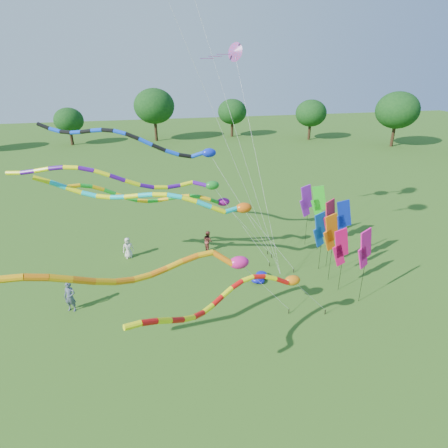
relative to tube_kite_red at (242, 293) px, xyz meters
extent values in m
plane|color=#265416|center=(1.96, 2.58, -3.85)|extent=(160.00, 160.00, 0.00)
cylinder|color=#382314|center=(41.46, 46.24, -2.27)|extent=(0.50, 0.50, 3.17)
ellipsoid|color=#0E3510|center=(41.46, 46.24, 1.87)|extent=(6.68, 6.68, 5.68)
cylinder|color=#382314|center=(28.71, 54.77, -2.69)|extent=(0.50, 0.50, 2.32)
ellipsoid|color=#0E3510|center=(28.71, 54.77, 0.35)|extent=(4.91, 4.91, 4.17)
cylinder|color=#382314|center=(13.44, 55.97, -2.18)|extent=(0.50, 0.50, 3.34)
ellipsoid|color=#0E3510|center=(13.44, 55.97, 2.18)|extent=(7.04, 7.04, 5.99)
cylinder|color=#382314|center=(-0.84, 58.46, -2.45)|extent=(0.50, 0.50, 2.80)
ellipsoid|color=#0E3510|center=(-0.84, 58.46, 1.21)|extent=(5.92, 5.92, 5.03)
cylinder|color=#382314|center=(-14.36, 53.20, -2.18)|extent=(0.50, 0.50, 3.34)
ellipsoid|color=#0E3510|center=(-14.36, 53.20, 2.18)|extent=(7.05, 7.05, 6.00)
cylinder|color=black|center=(5.58, 2.46, -3.70)|extent=(0.05, 0.05, 0.30)
cylinder|color=silver|center=(4.22, 1.85, -2.04)|extent=(0.02, 0.02, 4.27)
ellipsoid|color=orange|center=(2.87, 1.24, -0.51)|extent=(0.79, 0.51, 0.51)
cylinder|color=red|center=(2.24, 1.06, -0.33)|extent=(0.23, 0.23, 0.71)
cylinder|color=#FAFF0D|center=(1.62, 0.98, -0.02)|extent=(0.23, 0.23, 0.67)
cylinder|color=red|center=(1.03, 0.87, 0.17)|extent=(0.23, 0.23, 0.62)
cylinder|color=#FAFF0D|center=(0.45, 0.72, 0.23)|extent=(0.23, 0.23, 0.59)
cylinder|color=red|center=(-0.10, 0.50, 0.15)|extent=(0.23, 0.23, 0.61)
cylinder|color=#FAFF0D|center=(-0.62, 0.22, 0.00)|extent=(0.23, 0.23, 0.62)
cylinder|color=red|center=(-1.12, -0.12, -0.13)|extent=(0.23, 0.23, 0.62)
cylinder|color=#FAFF0D|center=(-1.59, -0.51, -0.19)|extent=(0.23, 0.23, 0.62)
cylinder|color=red|center=(-2.06, -0.92, -0.11)|extent=(0.23, 0.23, 0.64)
cylinder|color=#FAFF0D|center=(-2.52, -1.34, 0.11)|extent=(0.23, 0.23, 0.68)
cylinder|color=red|center=(-2.99, -1.74, 0.42)|extent=(0.23, 0.23, 0.70)
cylinder|color=#FAFF0D|center=(-3.47, -2.11, 0.75)|extent=(0.23, 0.23, 0.68)
cylinder|color=red|center=(-3.98, -2.42, 1.02)|extent=(0.23, 0.23, 0.63)
cylinder|color=#FAFF0D|center=(-4.51, -2.67, 1.17)|extent=(0.23, 0.23, 0.60)
cylinder|color=black|center=(3.61, 2.97, -3.70)|extent=(0.05, 0.05, 0.30)
cylinder|color=silver|center=(2.04, 2.63, -1.68)|extent=(0.02, 0.02, 4.96)
ellipsoid|color=#D8187B|center=(0.46, 2.29, 0.21)|extent=(1.00, 0.64, 0.64)
cylinder|color=orange|center=(-0.32, 2.38, 0.49)|extent=(0.29, 0.29, 1.10)
cylinder|color=#F6A20C|center=(-1.15, 2.49, 0.76)|extent=(0.29, 0.29, 0.79)
cylinder|color=orange|center=(-1.92, 2.31, 0.70)|extent=(0.29, 0.29, 0.80)
cylinder|color=#F6A20C|center=(-2.68, 2.07, 0.59)|extent=(0.29, 0.29, 0.81)
cylinder|color=orange|center=(-3.43, 1.77, 0.50)|extent=(0.29, 0.29, 0.81)
cylinder|color=#F6A20C|center=(-4.17, 1.43, 0.50)|extent=(0.29, 0.29, 0.82)
cylinder|color=orange|center=(-4.90, 1.07, 0.65)|extent=(0.29, 0.29, 0.85)
cylinder|color=#F6A20C|center=(-5.63, 0.72, 0.93)|extent=(0.29, 0.29, 0.88)
cylinder|color=orange|center=(-6.37, 0.40, 1.29)|extent=(0.29, 0.29, 0.89)
cylinder|color=#F6A20C|center=(-7.13, 0.13, 1.65)|extent=(0.29, 0.29, 0.86)
cylinder|color=orange|center=(-7.89, -0.08, 1.93)|extent=(0.29, 0.29, 0.82)
cylinder|color=#F6A20C|center=(-8.67, -0.22, 2.08)|extent=(0.29, 0.29, 0.80)
cylinder|color=black|center=(4.30, 8.24, -3.70)|extent=(0.05, 0.05, 0.30)
cylinder|color=silver|center=(2.33, 8.32, -0.66)|extent=(0.02, 0.02, 7.02)
ellipsoid|color=#167D1F|center=(0.37, 8.39, 2.25)|extent=(0.85, 0.54, 0.54)
cylinder|color=#460C88|center=(-0.37, 8.64, 2.31)|extent=(0.25, 0.25, 0.92)
cylinder|color=#FCFF0D|center=(-1.16, 8.83, 2.31)|extent=(0.25, 0.25, 0.81)
cylinder|color=#460C88|center=(-1.95, 8.70, 2.24)|extent=(0.25, 0.25, 0.81)
cylinder|color=#FCFF0D|center=(-2.75, 8.55, 2.29)|extent=(0.25, 0.25, 0.82)
cylinder|color=#460C88|center=(-3.55, 8.38, 2.47)|extent=(0.25, 0.25, 0.85)
cylinder|color=#FCFF0D|center=(-4.35, 8.24, 2.78)|extent=(0.25, 0.25, 0.88)
cylinder|color=#460C88|center=(-5.15, 8.13, 3.15)|extent=(0.25, 0.25, 0.89)
cylinder|color=#FCFF0D|center=(-5.94, 8.09, 3.50)|extent=(0.25, 0.25, 0.86)
cylinder|color=#460C88|center=(-6.73, 8.11, 3.76)|extent=(0.25, 0.25, 0.82)
cylinder|color=#FCFF0D|center=(-7.52, 8.20, 3.88)|extent=(0.25, 0.25, 0.80)
cylinder|color=#460C88|center=(-8.31, 8.35, 3.86)|extent=(0.25, 0.25, 0.81)
cylinder|color=#FCFF0D|center=(-9.09, 8.54, 3.75)|extent=(0.25, 0.25, 0.83)
cylinder|color=#460C88|center=(-9.88, 8.76, 3.62)|extent=(0.25, 0.25, 0.82)
cylinder|color=#FCFF0D|center=(-10.66, 8.98, 3.55)|extent=(0.25, 0.25, 0.81)
cylinder|color=black|center=(4.84, 9.38, -3.70)|extent=(0.05, 0.05, 0.30)
cylinder|color=silver|center=(2.74, 10.10, 0.06)|extent=(0.02, 0.02, 8.51)
ellipsoid|color=#0E24C4|center=(0.64, 10.82, 3.70)|extent=(0.92, 0.59, 0.59)
cylinder|color=blue|center=(-0.07, 11.09, 3.55)|extent=(0.27, 0.27, 0.88)
cylinder|color=black|center=(-0.87, 11.28, 3.48)|extent=(0.27, 0.27, 0.86)
cylinder|color=blue|center=(-1.71, 11.37, 3.70)|extent=(0.27, 0.27, 0.89)
cylinder|color=black|center=(-2.54, 11.49, 4.04)|extent=(0.27, 0.27, 0.92)
cylinder|color=blue|center=(-3.35, 11.66, 4.42)|extent=(0.27, 0.27, 0.91)
cylinder|color=black|center=(-4.14, 11.89, 4.76)|extent=(0.27, 0.27, 0.88)
cylinder|color=blue|center=(-4.91, 12.18, 5.00)|extent=(0.27, 0.27, 0.84)
cylinder|color=black|center=(-5.66, 12.54, 5.10)|extent=(0.27, 0.27, 0.83)
cylinder|color=blue|center=(-6.39, 12.94, 5.06)|extent=(0.27, 0.27, 0.85)
cylinder|color=black|center=(-7.11, 13.38, 4.95)|extent=(0.27, 0.27, 0.86)
cylinder|color=blue|center=(-7.83, 13.83, 4.83)|extent=(0.27, 0.27, 0.85)
cylinder|color=black|center=(-8.55, 14.27, 4.80)|extent=(0.27, 0.27, 0.84)
cylinder|color=blue|center=(-9.28, 14.67, 4.90)|extent=(0.27, 0.27, 0.85)
cylinder|color=black|center=(-10.03, 15.02, 5.13)|extent=(0.27, 0.27, 0.88)
cylinder|color=black|center=(5.60, 7.08, -3.70)|extent=(0.05, 0.05, 0.30)
cylinder|color=silver|center=(3.87, 7.30, -1.31)|extent=(0.02, 0.02, 5.70)
ellipsoid|color=#DD590D|center=(2.15, 7.52, 0.95)|extent=(1.01, 0.65, 0.65)
cylinder|color=#0BBEC6|center=(1.36, 7.42, 0.91)|extent=(0.29, 0.29, 0.94)
cylinder|color=#EAEB0C|center=(0.49, 7.28, 1.07)|extent=(0.29, 0.29, 0.94)
cylinder|color=#0BBEC6|center=(-0.36, 7.31, 1.46)|extent=(0.29, 0.29, 0.93)
cylinder|color=#EAEB0C|center=(-1.20, 7.41, 1.80)|extent=(0.29, 0.29, 0.89)
cylinder|color=#0BBEC6|center=(-2.03, 7.58, 2.01)|extent=(0.29, 0.29, 0.86)
cylinder|color=#EAEB0C|center=(-2.85, 7.81, 2.08)|extent=(0.29, 0.29, 0.86)
cylinder|color=#0BBEC6|center=(-3.66, 8.08, 2.03)|extent=(0.29, 0.29, 0.87)
cylinder|color=#EAEB0C|center=(-4.48, 8.38, 1.92)|extent=(0.29, 0.29, 0.88)
cylinder|color=#0BBEC6|center=(-5.29, 8.68, 1.82)|extent=(0.29, 0.29, 0.87)
cylinder|color=#EAEB0C|center=(-6.10, 8.95, 1.82)|extent=(0.29, 0.29, 0.86)
cylinder|color=#0BBEC6|center=(-6.92, 9.17, 1.96)|extent=(0.29, 0.29, 0.87)
cylinder|color=#EAEB0C|center=(-7.75, 9.34, 2.22)|extent=(0.29, 0.29, 0.91)
cylinder|color=#0BBEC6|center=(-8.59, 9.43, 2.58)|extent=(0.29, 0.29, 0.93)
cylinder|color=#EAEB0C|center=(-9.44, 9.47, 2.94)|extent=(0.29, 0.29, 0.92)
cylinder|color=black|center=(4.73, 9.92, -3.70)|extent=(0.05, 0.05, 0.30)
cylinder|color=silver|center=(3.06, 9.90, -1.51)|extent=(0.02, 0.02, 5.31)
ellipsoid|color=#8A0C7A|center=(1.39, 9.87, 0.55)|extent=(0.87, 0.56, 0.56)
cylinder|color=green|center=(0.72, 9.58, 0.77)|extent=(0.25, 0.25, 0.96)
cylinder|color=#FFB40D|center=(0.07, 9.33, 1.10)|extent=(0.25, 0.25, 0.70)
cylinder|color=green|center=(-0.59, 9.41, 1.26)|extent=(0.25, 0.25, 0.67)
cylinder|color=#FFB40D|center=(-1.25, 9.55, 1.27)|extent=(0.25, 0.25, 0.68)
cylinder|color=green|center=(-1.90, 9.72, 1.17)|extent=(0.25, 0.25, 0.70)
cylinder|color=#FFB40D|center=(-2.56, 9.90, 1.03)|extent=(0.25, 0.25, 0.70)
cylinder|color=green|center=(-3.22, 10.07, 0.92)|extent=(0.25, 0.25, 0.68)
cylinder|color=#FFB40D|center=(-3.87, 10.20, 0.93)|extent=(0.25, 0.25, 0.67)
cylinder|color=green|center=(-4.53, 10.28, 1.07)|extent=(0.25, 0.25, 0.69)
cylinder|color=#FFB40D|center=(-5.18, 10.29, 1.34)|extent=(0.25, 0.25, 0.73)
cylinder|color=green|center=(-5.84, 10.24, 1.68)|extent=(0.25, 0.25, 0.75)
cylinder|color=#FFB40D|center=(-6.49, 10.12, 2.01)|extent=(0.25, 0.25, 0.73)
cylinder|color=green|center=(-7.14, 9.95, 2.25)|extent=(0.25, 0.25, 0.70)
cylinder|color=#FFB40D|center=(-7.79, 9.75, 2.35)|extent=(0.25, 0.25, 0.68)
cylinder|color=black|center=(4.46, 6.58, -3.70)|extent=(0.04, 0.04, 0.30)
cylinder|color=silver|center=(1.57, 7.90, 5.86)|extent=(0.01, 0.01, 19.86)
cylinder|color=black|center=(4.46, 6.58, -3.70)|extent=(0.04, 0.04, 0.30)
cylinder|color=silver|center=(0.44, 5.58, 5.74)|extent=(0.01, 0.01, 20.35)
cylinder|color=black|center=(4.46, 6.58, -3.70)|extent=(0.04, 0.04, 0.30)
cylinder|color=silver|center=(3.56, 9.44, 3.10)|extent=(0.01, 0.01, 14.59)
cone|color=purple|center=(2.66, 12.30, 9.75)|extent=(1.56, 1.59, 1.32)
cube|color=purple|center=(1.96, 12.30, 9.60)|extent=(0.90, 0.12, 0.04)
cube|color=purple|center=(1.41, 12.30, 9.48)|extent=(0.90, 0.12, 0.04)
cube|color=purple|center=(0.86, 12.30, 9.36)|extent=(0.90, 0.12, 0.04)
cylinder|color=black|center=(8.08, 10.83, -1.59)|extent=(0.02, 0.02, 4.51)
cube|color=purple|center=(7.87, 10.79, 0.06)|extent=(1.15, 0.29, 1.93)
cube|color=purple|center=(7.79, 10.78, -0.74)|extent=(1.00, 0.26, 1.51)
cylinder|color=black|center=(7.46, 7.16, -1.91)|extent=(0.02, 0.02, 3.88)
cube|color=#0C42AF|center=(7.24, 7.11, -0.56)|extent=(1.14, 0.36, 1.93)
cube|color=#0C42AF|center=(7.17, 7.09, -1.36)|extent=(0.99, 0.32, 1.51)
cylinder|color=black|center=(8.65, 9.88, -1.51)|extent=(0.02, 0.02, 4.68)
cube|color=green|center=(8.45, 9.97, 0.23)|extent=(1.09, 0.55, 1.93)
cube|color=green|center=(8.37, 10.01, -0.57)|extent=(0.95, 0.48, 1.51)
cylinder|color=black|center=(7.52, 4.55, -1.91)|extent=(0.02, 0.02, 3.87)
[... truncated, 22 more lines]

